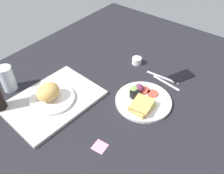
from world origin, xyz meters
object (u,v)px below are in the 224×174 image
at_px(plate_with_salad, 142,100).
at_px(knife, 162,77).
at_px(drinking_glass, 7,79).
at_px(espresso_cup, 137,61).
at_px(bread_plate_near, 50,95).
at_px(sticky_note, 100,147).
at_px(fork, 166,83).
at_px(cell_phone, 182,76).
at_px(serving_tray, 53,100).

bearing_deg(plate_with_salad, knife, 3.83).
distance_m(drinking_glass, espresso_cup, 0.72).
xyz_separation_m(bread_plate_near, drinking_glass, (-0.07, 0.25, 0.02)).
xyz_separation_m(knife, sticky_note, (-0.56, -0.02, -0.00)).
height_order(fork, sticky_note, fork).
distance_m(espresso_cup, cell_phone, 0.27).
xyz_separation_m(plate_with_salad, fork, (0.21, -0.02, -0.01)).
xyz_separation_m(drinking_glass, knife, (0.58, -0.59, -0.07)).
height_order(serving_tray, drinking_glass, drinking_glass).
relative_size(plate_with_salad, knife, 1.47).
height_order(bread_plate_near, sticky_note, bread_plate_near).
height_order(bread_plate_near, drinking_glass, drinking_glass).
bearing_deg(plate_with_salad, cell_phone, -11.85).
bearing_deg(plate_with_salad, bread_plate_near, 127.88).
distance_m(drinking_glass, fork, 0.84).
bearing_deg(sticky_note, cell_phone, -5.65).
bearing_deg(fork, drinking_glass, 49.05).
height_order(serving_tray, sticky_note, serving_tray).
relative_size(serving_tray, drinking_glass, 3.25).
xyz_separation_m(serving_tray, fork, (0.48, -0.38, -0.01)).
distance_m(plate_with_salad, espresso_cup, 0.33).
xyz_separation_m(serving_tray, drinking_glass, (-0.07, 0.25, 0.06)).
relative_size(drinking_glass, espresso_cup, 2.47).
xyz_separation_m(cell_phone, sticky_note, (-0.64, 0.06, -0.00)).
distance_m(espresso_cup, sticky_note, 0.62).
height_order(serving_tray, knife, serving_tray).
bearing_deg(sticky_note, serving_tray, 80.82).
bearing_deg(cell_phone, serving_tray, 167.81).
bearing_deg(drinking_glass, serving_tray, -73.59).
bearing_deg(fork, sticky_note, 95.43).
distance_m(fork, knife, 0.05).
bearing_deg(bread_plate_near, cell_phone, -35.59).
bearing_deg(drinking_glass, cell_phone, -45.55).
bearing_deg(drinking_glass, plate_with_salad, -60.33).
bearing_deg(serving_tray, espresso_cup, -15.65).
relative_size(cell_phone, sticky_note, 2.57).
xyz_separation_m(bread_plate_near, knife, (0.51, -0.34, -0.05)).
height_order(fork, knife, same).
xyz_separation_m(plate_with_salad, cell_phone, (0.31, -0.07, -0.01)).
bearing_deg(serving_tray, bread_plate_near, 147.24).
bearing_deg(serving_tray, knife, -33.54).
relative_size(fork, sticky_note, 3.04).
distance_m(bread_plate_near, sticky_note, 0.37).
height_order(bread_plate_near, cell_phone, bread_plate_near).
distance_m(drinking_glass, knife, 0.83).
bearing_deg(fork, bread_plate_near, 59.61).
bearing_deg(serving_tray, sticky_note, -99.18).
relative_size(bread_plate_near, fork, 1.29).
height_order(bread_plate_near, plate_with_salad, bread_plate_near).
height_order(plate_with_salad, drinking_glass, drinking_glass).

